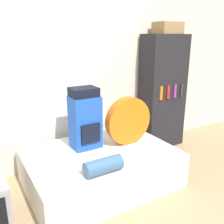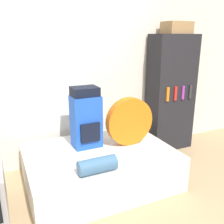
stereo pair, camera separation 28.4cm
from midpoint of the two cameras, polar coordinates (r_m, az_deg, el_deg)
name	(u,v)px [view 2 (the right image)]	position (r m, az deg, el deg)	size (l,w,h in m)	color
wall_back	(60,68)	(3.29, -9.38, 9.85)	(8.00, 0.05, 2.60)	silver
bed	(100,166)	(3.03, -0.09, -12.42)	(1.67, 1.19, 0.42)	silver
backpack	(86,118)	(2.94, -3.24, -1.45)	(0.33, 0.29, 0.72)	blue
tent_bag	(129,121)	(3.03, 6.68, -2.16)	(0.58, 0.11, 0.58)	orange
sleeping_roll	(97,165)	(2.47, -0.02, -12.17)	(0.38, 0.15, 0.15)	#3D668E
bookshelf	(171,94)	(3.91, 15.30, 4.07)	(0.67, 0.38, 1.72)	black
cardboard_box	(177,28)	(3.84, 16.78, 17.97)	(0.38, 0.28, 0.17)	#99754C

